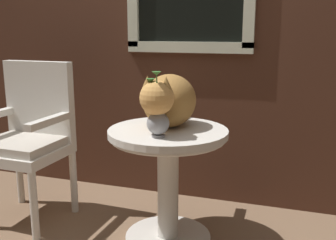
{
  "coord_description": "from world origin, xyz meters",
  "views": [
    {
      "loc": [
        0.8,
        -1.67,
        1.15
      ],
      "look_at": [
        0.16,
        0.25,
        0.69
      ],
      "focal_mm": 42.7,
      "sensor_mm": 36.0,
      "label": 1
    }
  ],
  "objects_px": {
    "wicker_chair": "(29,133)",
    "cat": "(168,100)",
    "wicker_side_table": "(168,165)",
    "pewter_vase_with_ivy": "(158,119)"
  },
  "relations": [
    {
      "from": "wicker_chair",
      "to": "cat",
      "type": "distance_m",
      "value": 0.92
    },
    {
      "from": "wicker_side_table",
      "to": "cat",
      "type": "xyz_separation_m",
      "value": [
        -0.01,
        0.04,
        0.34
      ]
    },
    {
      "from": "wicker_side_table",
      "to": "wicker_chair",
      "type": "height_order",
      "value": "wicker_chair"
    },
    {
      "from": "wicker_side_table",
      "to": "cat",
      "type": "height_order",
      "value": "cat"
    },
    {
      "from": "wicker_chair",
      "to": "wicker_side_table",
      "type": "bearing_deg",
      "value": -1.97
    },
    {
      "from": "cat",
      "to": "wicker_side_table",
      "type": "bearing_deg",
      "value": -71.74
    },
    {
      "from": "wicker_side_table",
      "to": "pewter_vase_with_ivy",
      "type": "xyz_separation_m",
      "value": [
        -0.0,
        -0.16,
        0.28
      ]
    },
    {
      "from": "wicker_side_table",
      "to": "pewter_vase_with_ivy",
      "type": "relative_size",
      "value": 1.98
    },
    {
      "from": "wicker_side_table",
      "to": "wicker_chair",
      "type": "xyz_separation_m",
      "value": [
        -0.9,
        0.03,
        0.09
      ]
    },
    {
      "from": "cat",
      "to": "pewter_vase_with_ivy",
      "type": "bearing_deg",
      "value": -86.3
    }
  ]
}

